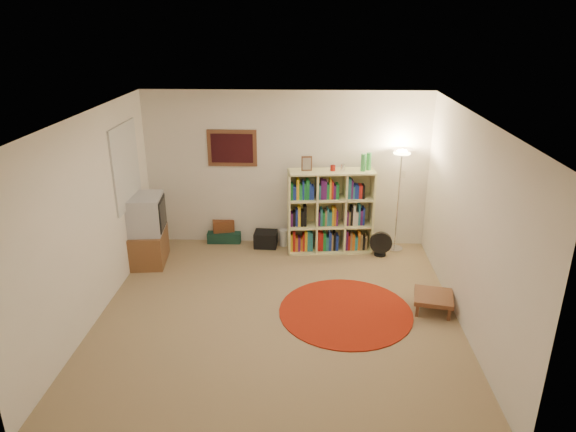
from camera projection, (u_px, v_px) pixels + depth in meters
The scene contains 11 objects.
room at pixel (273, 220), 6.12m from camera, with size 4.54×4.54×2.54m.
bookshelf at pixel (329, 213), 8.08m from camera, with size 1.36×0.50×1.60m.
floor_lamp at pixel (401, 167), 7.84m from camera, with size 0.40×0.40×1.66m.
floor_fan at pixel (381, 244), 8.04m from camera, with size 0.35×0.20×0.40m.
tv_stand at pixel (147, 231), 7.72m from camera, with size 0.59×0.79×1.07m.
suitcase at pixel (225, 235), 8.65m from camera, with size 0.56×0.37×0.18m.
wicker_basket at pixel (223, 225), 8.58m from camera, with size 0.40×0.33×0.20m.
duffel_bag at pixel (266, 239), 8.40m from camera, with size 0.38×0.32×0.25m.
paper_towel at pixel (283, 238), 8.43m from camera, with size 0.16×0.16×0.28m.
red_rug at pixel (345, 312), 6.56m from camera, with size 1.70×1.70×0.02m.
side_table at pixel (434, 298), 6.54m from camera, with size 0.57×0.57×0.22m.
Camera 1 is at (0.36, -5.63, 3.52)m, focal length 32.00 mm.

